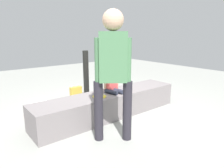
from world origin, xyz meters
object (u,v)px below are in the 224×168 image
(cake_plate, at_px, (99,96))
(cake_box_white, at_px, (38,103))
(adult_standing, at_px, (113,65))
(handbag_black_leather, at_px, (113,92))
(water_bottle_near_gift, at_px, (58,113))
(party_cup_red, at_px, (27,112))
(gift_bag, at_px, (76,93))
(child_seated, at_px, (112,80))

(cake_plate, xyz_separation_m, cake_box_white, (-0.55, 1.35, -0.37))
(adult_standing, distance_m, cake_box_white, 2.20)
(cake_box_white, height_order, handbag_black_leather, handbag_black_leather)
(cake_plate, xyz_separation_m, water_bottle_near_gift, (-0.49, 0.53, -0.35))
(adult_standing, xyz_separation_m, party_cup_red, (-0.66, 1.59, -0.97))
(gift_bag, xyz_separation_m, handbag_black_leather, (0.78, -0.33, -0.03))
(adult_standing, relative_size, water_bottle_near_gift, 9.03)
(water_bottle_near_gift, bearing_deg, handbag_black_leather, 14.59)
(child_seated, distance_m, cake_plate, 0.39)
(water_bottle_near_gift, height_order, handbag_black_leather, handbag_black_leather)
(adult_standing, height_order, water_bottle_near_gift, adult_standing)
(cake_plate, distance_m, water_bottle_near_gift, 0.80)
(child_seated, relative_size, handbag_black_leather, 1.56)
(child_seated, xyz_separation_m, party_cup_red, (-1.19, 0.90, -0.58))
(cake_plate, relative_size, water_bottle_near_gift, 1.21)
(child_seated, relative_size, adult_standing, 0.29)
(water_bottle_near_gift, xyz_separation_m, cake_box_white, (-0.06, 0.82, -0.02))
(party_cup_red, relative_size, cake_box_white, 0.30)
(adult_standing, relative_size, gift_bag, 5.09)
(gift_bag, xyz_separation_m, water_bottle_near_gift, (-0.73, -0.72, -0.06))
(handbag_black_leather, bearing_deg, child_seated, -130.08)
(gift_bag, bearing_deg, party_cup_red, -166.77)
(party_cup_red, bearing_deg, adult_standing, -67.41)
(adult_standing, relative_size, party_cup_red, 17.34)
(gift_bag, distance_m, water_bottle_near_gift, 1.03)
(water_bottle_near_gift, bearing_deg, child_seated, -28.22)
(cake_plate, bearing_deg, adult_standing, -108.52)
(child_seated, xyz_separation_m, cake_box_white, (-0.87, 1.26, -0.56))
(child_seated, bearing_deg, cake_plate, -164.48)
(party_cup_red, relative_size, handbag_black_leather, 0.31)
(handbag_black_leather, bearing_deg, party_cup_red, 177.97)
(party_cup_red, bearing_deg, water_bottle_near_gift, -51.19)
(party_cup_red, bearing_deg, handbag_black_leather, -2.03)
(water_bottle_near_gift, bearing_deg, adult_standing, -75.57)
(adult_standing, height_order, cake_box_white, adult_standing)
(cake_plate, bearing_deg, handbag_black_leather, 41.98)
(water_bottle_near_gift, bearing_deg, gift_bag, 44.47)
(cake_box_white, relative_size, handbag_black_leather, 1.04)
(adult_standing, xyz_separation_m, cake_plate, (0.20, 0.60, -0.58))
(cake_plate, distance_m, handbag_black_leather, 1.42)
(adult_standing, xyz_separation_m, gift_bag, (0.44, 1.85, -0.87))
(child_seated, relative_size, water_bottle_near_gift, 2.60)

